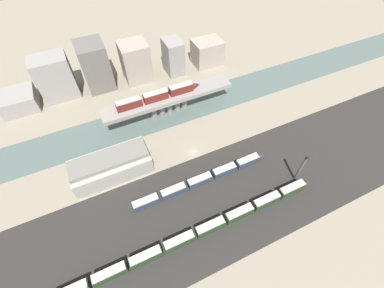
% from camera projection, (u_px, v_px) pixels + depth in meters
% --- Properties ---
extents(ground_plane, '(400.00, 400.00, 0.00)m').
position_uv_depth(ground_plane, '(193.00, 152.00, 108.14)').
color(ground_plane, gray).
extents(railbed_yard, '(280.00, 42.00, 0.01)m').
position_uv_depth(railbed_yard, '(221.00, 199.00, 94.48)').
color(railbed_yard, '#282623').
rests_on(railbed_yard, ground).
extents(river_water, '(320.00, 19.29, 0.01)m').
position_uv_depth(river_water, '(170.00, 112.00, 123.45)').
color(river_water, '#4C5B56').
rests_on(river_water, ground).
extents(bridge, '(61.14, 8.97, 9.75)m').
position_uv_depth(bridge, '(169.00, 100.00, 117.48)').
color(bridge, gray).
rests_on(bridge, ground).
extents(train_on_bridge, '(39.37, 3.04, 4.19)m').
position_uv_depth(train_on_bridge, '(159.00, 95.00, 113.09)').
color(train_on_bridge, '#5B1E19').
rests_on(train_on_bridge, bridge).
extents(train_yard_near, '(93.04, 2.84, 4.17)m').
position_uv_depth(train_yard_near, '(198.00, 233.00, 84.67)').
color(train_yard_near, '#23381E').
rests_on(train_yard_near, ground).
extents(train_yard_mid, '(55.86, 2.88, 3.57)m').
position_uv_depth(train_yard_mid, '(202.00, 179.00, 97.82)').
color(train_yard_mid, '#2D384C').
rests_on(train_yard_mid, ground).
extents(warehouse_building, '(29.56, 12.98, 9.84)m').
position_uv_depth(warehouse_building, '(111.00, 166.00, 98.24)').
color(warehouse_building, '#9E998E').
rests_on(warehouse_building, ground).
extents(signal_tower, '(1.00, 0.96, 14.79)m').
position_uv_depth(signal_tower, '(300.00, 169.00, 94.30)').
color(signal_tower, '#4C4C51').
rests_on(signal_tower, ground).
extents(city_block_far_left, '(15.91, 15.06, 8.31)m').
position_uv_depth(city_block_far_left, '(19.00, 101.00, 122.24)').
color(city_block_far_left, gray).
rests_on(city_block_far_left, ground).
extents(city_block_left, '(16.44, 11.86, 21.41)m').
position_uv_depth(city_block_left, '(55.00, 78.00, 122.90)').
color(city_block_left, gray).
rests_on(city_block_left, ground).
extents(city_block_center, '(12.87, 14.87, 23.70)m').
position_uv_depth(city_block_center, '(96.00, 66.00, 126.92)').
color(city_block_center, '#605B56').
rests_on(city_block_center, ground).
extents(city_block_right, '(13.62, 13.18, 20.04)m').
position_uv_depth(city_block_right, '(136.00, 62.00, 132.34)').
color(city_block_right, gray).
rests_on(city_block_right, ground).
extents(city_block_far_right, '(8.91, 11.87, 18.30)m').
position_uv_depth(city_block_far_right, '(173.00, 57.00, 136.65)').
color(city_block_far_right, gray).
rests_on(city_block_far_right, ground).
extents(city_block_tall, '(15.75, 12.10, 13.60)m').
position_uv_depth(city_block_tall, '(207.00, 52.00, 143.72)').
color(city_block_tall, gray).
rests_on(city_block_tall, ground).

